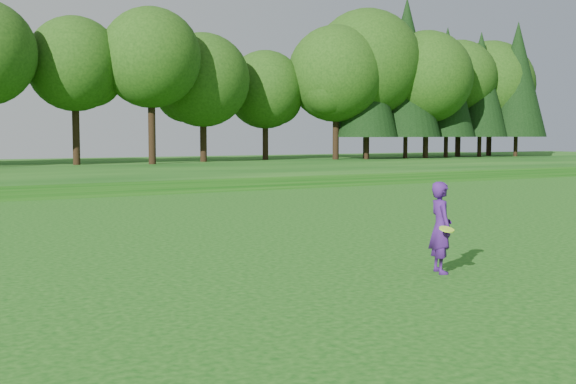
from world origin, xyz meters
TOP-DOWN VIEW (x-y plane):
  - ground at (0.00, 0.00)m, footprint 140.00×140.00m
  - walking_path at (0.00, 20.00)m, footprint 130.00×1.60m
  - woman at (2.77, -0.59)m, footprint 0.65×0.89m

SIDE VIEW (x-z plane):
  - ground at x=0.00m, z-range 0.00..0.00m
  - walking_path at x=0.00m, z-range 0.00..0.04m
  - woman at x=2.77m, z-range 0.00..1.73m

